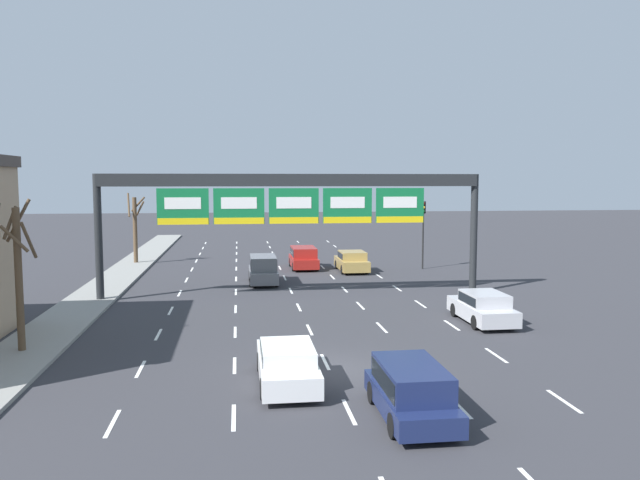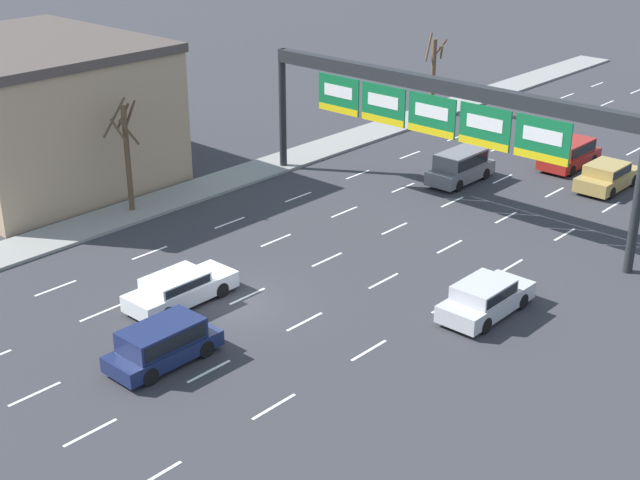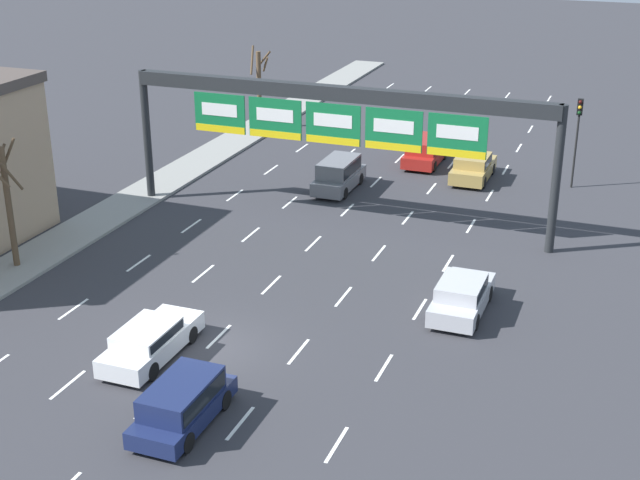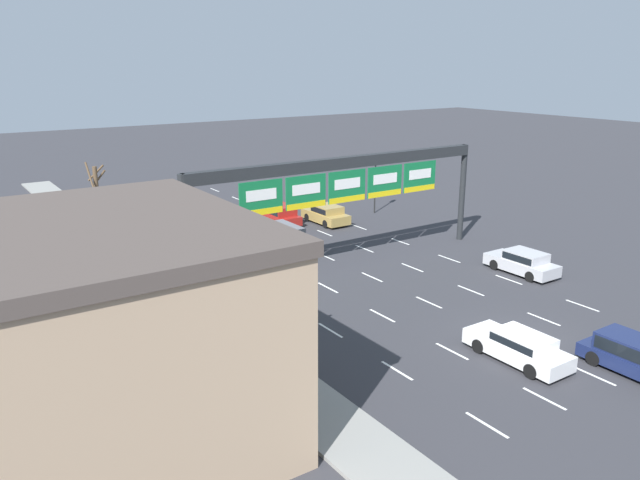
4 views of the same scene
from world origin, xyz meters
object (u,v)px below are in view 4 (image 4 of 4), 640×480
at_px(sign_gantry, 345,176).
at_px(suv_grey, 284,236).
at_px(car_gold, 326,214).
at_px(suv_navy, 634,354).
at_px(car_white, 519,346).
at_px(car_silver, 523,262).
at_px(tree_bare_closest, 266,303).
at_px(traffic_light_near_gantry, 376,172).
at_px(tree_bare_second, 97,197).
at_px(suv_red, 278,213).

height_order(sign_gantry, suv_grey, sign_gantry).
height_order(car_gold, suv_navy, suv_navy).
distance_m(car_white, car_silver, 12.40).
relative_size(car_silver, tree_bare_closest, 0.79).
distance_m(suv_grey, suv_navy, 23.85).
distance_m(suv_grey, car_white, 20.24).
relative_size(traffic_light_near_gantry, tree_bare_second, 0.92).
xyz_separation_m(car_white, suv_red, (3.34, 26.72, 0.19)).
height_order(suv_red, traffic_light_near_gantry, traffic_light_near_gantry).
relative_size(car_gold, suv_red, 1.01).
xyz_separation_m(tree_bare_closest, tree_bare_second, (0.22, 26.08, -0.29)).
xyz_separation_m(suv_navy, traffic_light_near_gantry, (9.02, 28.73, 2.75)).
relative_size(car_silver, traffic_light_near_gantry, 0.90).
bearing_deg(car_white, car_silver, 37.92).
bearing_deg(car_gold, tree_bare_closest, -129.91).
bearing_deg(car_silver, tree_bare_closest, -172.15).
height_order(car_white, tree_bare_second, tree_bare_second).
distance_m(suv_grey, car_gold, 8.03).
height_order(sign_gantry, car_white, sign_gantry).
xyz_separation_m(suv_navy, tree_bare_closest, (-13.10, 8.30, 2.49)).
bearing_deg(car_gold, tree_bare_second, 159.04).
relative_size(suv_navy, car_white, 0.89).
bearing_deg(sign_gantry, car_white, -95.90).
bearing_deg(tree_bare_closest, suv_grey, 57.10).
bearing_deg(car_white, sign_gantry, 84.10).
relative_size(suv_grey, tree_bare_second, 0.81).
height_order(suv_grey, traffic_light_near_gantry, traffic_light_near_gantry).
height_order(suv_navy, traffic_light_near_gantry, traffic_light_near_gantry).
height_order(suv_navy, tree_bare_second, tree_bare_second).
height_order(car_white, suv_red, suv_red).
xyz_separation_m(sign_gantry, tree_bare_closest, (-11.46, -10.37, -2.50)).
distance_m(sign_gantry, suv_navy, 19.39).
xyz_separation_m(car_gold, traffic_light_near_gantry, (5.54, 0.61, 2.81)).
bearing_deg(suv_red, sign_gantry, -98.74).
bearing_deg(car_white, tree_bare_second, 107.33).
height_order(suv_red, car_silver, suv_red).
distance_m(car_white, traffic_light_near_gantry, 28.28).
xyz_separation_m(sign_gantry, traffic_light_near_gantry, (10.65, 10.06, -2.24)).
relative_size(sign_gantry, suv_grey, 4.85).
xyz_separation_m(car_gold, car_silver, (3.09, -17.10, -0.02)).
bearing_deg(tree_bare_closest, car_silver, 7.85).
distance_m(car_white, tree_bare_closest, 11.35).
bearing_deg(traffic_light_near_gantry, suv_red, 171.15).
relative_size(sign_gantry, traffic_light_near_gantry, 4.28).
distance_m(car_white, suv_red, 26.93).
xyz_separation_m(car_gold, tree_bare_closest, (-16.57, -19.81, 2.55)).
distance_m(car_gold, tree_bare_second, 17.66).
bearing_deg(tree_bare_second, car_gold, -20.96).
relative_size(car_white, car_silver, 1.05).
bearing_deg(car_silver, tree_bare_second, 129.77).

